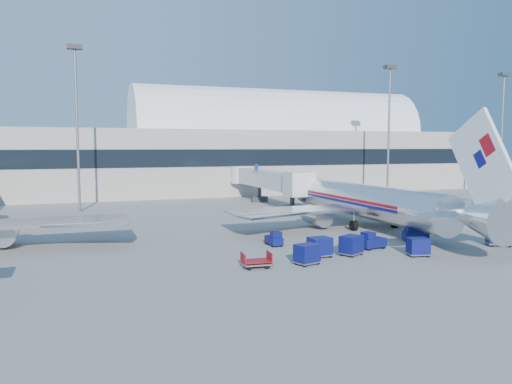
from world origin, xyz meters
name	(u,v)px	position (x,y,z in m)	size (l,w,h in m)	color
ground	(305,241)	(0.00, 0.00, 0.00)	(260.00, 260.00, 0.00)	gray
terminal	(113,154)	(-13.60, 55.96, 7.52)	(170.00, 28.15, 21.00)	#B2AA9E
airliner_main	(370,202)	(10.00, 4.51, 2.93)	(32.00, 37.26, 12.07)	silver
jetbridge_near	(264,179)	(7.60, 30.81, 3.93)	(4.40, 27.50, 6.25)	silver
mast_west	(76,104)	(-20.00, 30.00, 14.79)	(2.00, 1.20, 22.60)	slate
mast_east	(389,112)	(30.00, 30.00, 14.79)	(2.00, 1.20, 22.60)	slate
mast_far_east	(503,115)	(55.00, 30.00, 14.79)	(2.00, 1.20, 22.60)	slate
barrier_near	(444,223)	(18.00, 2.00, 0.45)	(3.00, 0.55, 0.90)	#9E9E96
barrier_mid	(467,222)	(21.30, 2.00, 0.45)	(3.00, 0.55, 0.90)	#9E9E96
barrier_far	(490,220)	(24.60, 2.00, 0.45)	(3.00, 0.55, 0.90)	#9E9E96
tug_lead	(372,241)	(3.87, -5.33, 0.70)	(2.50, 1.54, 1.53)	#0B0F53
tug_right	(414,234)	(9.78, -3.57, 0.68)	(2.51, 1.69, 1.49)	#0B0F53
tug_left	(274,239)	(-3.66, -1.09, 0.61)	(1.09, 2.08, 1.33)	#0B0F53
cart_train_a	(351,245)	(0.83, -6.99, 0.88)	(2.30, 2.11, 1.64)	#0B0F53
cart_train_b	(320,247)	(-1.95, -6.72, 0.87)	(1.98, 1.58, 1.63)	#0B0F53
cart_train_c	(307,254)	(-4.05, -8.68, 0.84)	(2.11, 1.83, 1.57)	#0B0F53
cart_solo_near	(418,246)	(5.84, -9.16, 0.81)	(1.98, 1.69, 1.51)	#0B0F53
cart_solo_far	(499,236)	(15.47, -8.14, 0.95)	(2.50, 2.32, 1.77)	#0B0F53
cart_open_red	(257,262)	(-8.02, -8.35, 0.41)	(2.25, 1.67, 0.57)	slate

